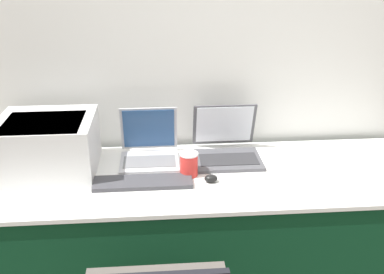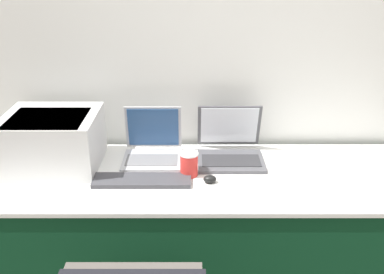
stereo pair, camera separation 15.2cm
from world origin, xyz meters
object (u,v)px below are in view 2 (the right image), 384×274
object	(u,v)px
printer	(51,139)
coffee_cup	(188,164)
laptop_left	(152,148)
laptop_right	(229,148)
external_keyboard	(141,180)
mouse	(209,179)

from	to	relation	value
printer	coffee_cup	xyz separation A→B (m)	(0.67, -0.10, -0.09)
laptop_left	laptop_right	xyz separation A→B (m)	(0.40, 0.00, 0.00)
laptop_left	external_keyboard	size ratio (longest dim) A/B	0.65
coffee_cup	mouse	xyz separation A→B (m)	(0.10, -0.08, -0.04)
printer	mouse	xyz separation A→B (m)	(0.77, -0.18, -0.13)
laptop_right	printer	bearing A→B (deg)	-174.33
laptop_right	coffee_cup	world-z (taller)	laptop_right
laptop_left	mouse	world-z (taller)	laptop_left
laptop_left	mouse	size ratio (longest dim) A/B	4.79
printer	laptop_left	distance (m)	0.50
printer	laptop_left	xyz separation A→B (m)	(0.48, 0.08, -0.09)
printer	mouse	world-z (taller)	printer
external_keyboard	mouse	size ratio (longest dim) A/B	7.39
laptop_left	external_keyboard	xyz separation A→B (m)	(-0.03, -0.26, -0.05)
external_keyboard	mouse	distance (m)	0.32
laptop_right	external_keyboard	size ratio (longest dim) A/B	0.75
mouse	laptop_right	bearing A→B (deg)	67.07
coffee_cup	mouse	distance (m)	0.13
laptop_left	mouse	bearing A→B (deg)	-42.71
laptop_right	mouse	xyz separation A→B (m)	(-0.11, -0.27, -0.04)
printer	external_keyboard	size ratio (longest dim) A/B	0.99
laptop_left	coffee_cup	size ratio (longest dim) A/B	2.53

